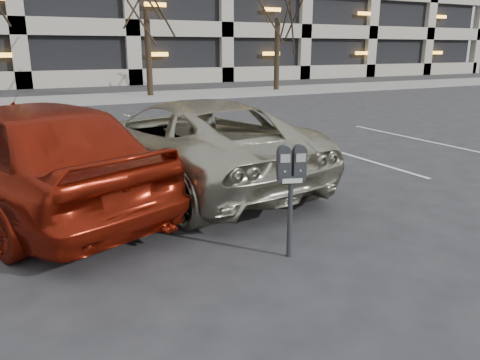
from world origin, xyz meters
name	(u,v)px	position (x,y,z in m)	size (l,w,h in m)	color
ground	(208,210)	(0.00, 0.00, 0.00)	(140.00, 140.00, 0.00)	#28282B
sidewalk	(62,101)	(0.00, 16.00, 0.06)	(80.00, 4.00, 0.12)	gray
stall_lines	(82,183)	(-1.40, 2.30, 0.01)	(16.90, 5.20, 0.00)	silver
parking_meter	(291,174)	(0.17, -1.86, 0.96)	(0.34, 0.21, 1.25)	black
suv_silver	(190,142)	(0.29, 1.43, 0.73)	(3.14, 5.54, 1.46)	#B3AF98
car_red	(27,156)	(-2.26, 1.00, 0.84)	(1.98, 4.93, 1.68)	maroon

